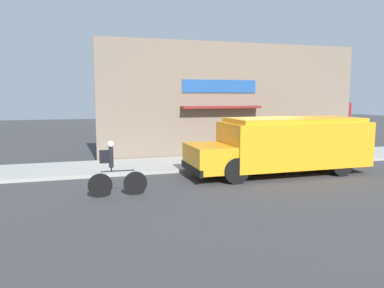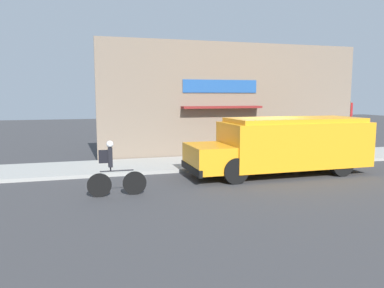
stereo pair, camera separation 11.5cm
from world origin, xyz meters
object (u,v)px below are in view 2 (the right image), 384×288
(school_bus, at_px, (285,144))
(trash_bin, at_px, (259,147))
(cyclist, at_px, (113,170))
(stop_sign_post, at_px, (351,120))

(school_bus, bearing_deg, trash_bin, 78.96)
(cyclist, distance_m, trash_bin, 8.45)
(cyclist, distance_m, stop_sign_post, 11.21)
(trash_bin, bearing_deg, cyclist, -145.40)
(cyclist, bearing_deg, stop_sign_post, 17.68)
(school_bus, bearing_deg, stop_sign_post, 22.98)
(stop_sign_post, xyz_separation_m, trash_bin, (-3.71, 1.52, -1.28))
(cyclist, relative_size, stop_sign_post, 0.68)
(cyclist, bearing_deg, school_bus, 13.03)
(school_bus, height_order, trash_bin, school_bus)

